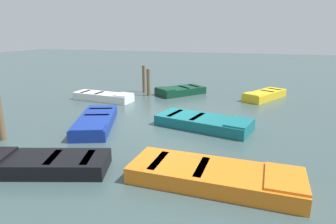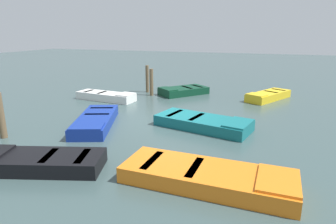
{
  "view_description": "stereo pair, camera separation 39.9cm",
  "coord_description": "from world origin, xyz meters",
  "px_view_note": "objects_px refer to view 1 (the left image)",
  "views": [
    {
      "loc": [
        11.08,
        3.53,
        3.6
      ],
      "look_at": [
        0.0,
        0.0,
        0.35
      ],
      "focal_mm": 31.09,
      "sensor_mm": 36.0,
      "label": 1
    },
    {
      "loc": [
        10.95,
        3.91,
        3.6
      ],
      "look_at": [
        0.0,
        0.0,
        0.35
      ],
      "focal_mm": 31.09,
      "sensor_mm": 36.0,
      "label": 2
    }
  ],
  "objects_px": {
    "rowboat_white": "(104,97)",
    "rowboat_yellow": "(265,95)",
    "rowboat_blue": "(96,121)",
    "rowboat_black": "(43,163)",
    "rowboat_dark_green": "(180,91)",
    "mooring_piling_near_right": "(144,79)",
    "rowboat_orange": "(216,176)",
    "mooring_piling_near_left": "(0,117)",
    "rowboat_teal": "(204,122)",
    "mooring_piling_center": "(148,82)"
  },
  "relations": [
    {
      "from": "mooring_piling_center",
      "to": "mooring_piling_near_left",
      "type": "bearing_deg",
      "value": -15.0
    },
    {
      "from": "rowboat_blue",
      "to": "rowboat_orange",
      "type": "height_order",
      "value": "same"
    },
    {
      "from": "rowboat_black",
      "to": "mooring_piling_near_right",
      "type": "xyz_separation_m",
      "value": [
        -10.38,
        -1.35,
        0.6
      ]
    },
    {
      "from": "rowboat_white",
      "to": "mooring_piling_near_right",
      "type": "xyz_separation_m",
      "value": [
        -2.67,
        1.25,
        0.6
      ]
    },
    {
      "from": "rowboat_blue",
      "to": "rowboat_white",
      "type": "xyz_separation_m",
      "value": [
        -4.03,
        -1.96,
        0.0
      ]
    },
    {
      "from": "rowboat_blue",
      "to": "rowboat_dark_green",
      "type": "bearing_deg",
      "value": 146.41
    },
    {
      "from": "rowboat_blue",
      "to": "mooring_piling_center",
      "type": "xyz_separation_m",
      "value": [
        -5.94,
        -0.12,
        0.55
      ]
    },
    {
      "from": "rowboat_blue",
      "to": "rowboat_orange",
      "type": "relative_size",
      "value": 0.9
    },
    {
      "from": "rowboat_teal",
      "to": "mooring_piling_near_left",
      "type": "bearing_deg",
      "value": -139.24
    },
    {
      "from": "rowboat_blue",
      "to": "rowboat_yellow",
      "type": "bearing_deg",
      "value": 117.56
    },
    {
      "from": "mooring_piling_near_left",
      "to": "mooring_piling_near_right",
      "type": "relative_size",
      "value": 0.98
    },
    {
      "from": "rowboat_dark_green",
      "to": "mooring_piling_near_left",
      "type": "relative_size",
      "value": 1.88
    },
    {
      "from": "rowboat_black",
      "to": "mooring_piling_near_left",
      "type": "relative_size",
      "value": 2.22
    },
    {
      "from": "mooring_piling_center",
      "to": "rowboat_black",
      "type": "bearing_deg",
      "value": 4.49
    },
    {
      "from": "rowboat_dark_green",
      "to": "mooring_piling_near_right",
      "type": "bearing_deg",
      "value": -46.83
    },
    {
      "from": "mooring_piling_near_left",
      "to": "rowboat_orange",
      "type": "bearing_deg",
      "value": 84.01
    },
    {
      "from": "rowboat_dark_green",
      "to": "rowboat_blue",
      "type": "bearing_deg",
      "value": 27.18
    },
    {
      "from": "rowboat_blue",
      "to": "mooring_piling_near_right",
      "type": "bearing_deg",
      "value": 165.07
    },
    {
      "from": "rowboat_blue",
      "to": "rowboat_teal",
      "type": "distance_m",
      "value": 4.2
    },
    {
      "from": "rowboat_white",
      "to": "rowboat_yellow",
      "type": "distance_m",
      "value": 8.77
    },
    {
      "from": "rowboat_teal",
      "to": "rowboat_yellow",
      "type": "xyz_separation_m",
      "value": [
        -5.9,
        2.22,
        0.0
      ]
    },
    {
      "from": "rowboat_blue",
      "to": "rowboat_black",
      "type": "relative_size",
      "value": 1.06
    },
    {
      "from": "rowboat_blue",
      "to": "mooring_piling_center",
      "type": "relative_size",
      "value": 2.46
    },
    {
      "from": "rowboat_white",
      "to": "mooring_piling_near_right",
      "type": "bearing_deg",
      "value": 70.65
    },
    {
      "from": "rowboat_dark_green",
      "to": "rowboat_black",
      "type": "bearing_deg",
      "value": 34.93
    },
    {
      "from": "rowboat_orange",
      "to": "rowboat_yellow",
      "type": "bearing_deg",
      "value": 84.91
    },
    {
      "from": "rowboat_white",
      "to": "mooring_piling_center",
      "type": "relative_size",
      "value": 2.2
    },
    {
      "from": "rowboat_blue",
      "to": "rowboat_yellow",
      "type": "xyz_separation_m",
      "value": [
        -7.09,
        6.26,
        0.0
      ]
    },
    {
      "from": "mooring_piling_near_left",
      "to": "rowboat_blue",
      "type": "bearing_deg",
      "value": 133.73
    },
    {
      "from": "mooring_piling_near_left",
      "to": "mooring_piling_center",
      "type": "distance_m",
      "value": 8.42
    },
    {
      "from": "rowboat_white",
      "to": "rowboat_orange",
      "type": "bearing_deg",
      "value": -39.0
    },
    {
      "from": "rowboat_teal",
      "to": "rowboat_yellow",
      "type": "distance_m",
      "value": 6.31
    },
    {
      "from": "mooring_piling_near_right",
      "to": "rowboat_white",
      "type": "bearing_deg",
      "value": -25.08
    },
    {
      "from": "rowboat_white",
      "to": "mooring_piling_near_left",
      "type": "distance_m",
      "value": 6.26
    },
    {
      "from": "rowboat_orange",
      "to": "rowboat_teal",
      "type": "bearing_deg",
      "value": 105.91
    },
    {
      "from": "rowboat_yellow",
      "to": "mooring_piling_center",
      "type": "xyz_separation_m",
      "value": [
        1.15,
        -6.37,
        0.55
      ]
    },
    {
      "from": "rowboat_teal",
      "to": "rowboat_white",
      "type": "relative_size",
      "value": 1.14
    },
    {
      "from": "rowboat_black",
      "to": "mooring_piling_near_left",
      "type": "height_order",
      "value": "mooring_piling_near_left"
    },
    {
      "from": "rowboat_orange",
      "to": "mooring_piling_center",
      "type": "height_order",
      "value": "mooring_piling_center"
    },
    {
      "from": "rowboat_blue",
      "to": "rowboat_white",
      "type": "height_order",
      "value": "same"
    },
    {
      "from": "rowboat_dark_green",
      "to": "mooring_piling_near_left",
      "type": "bearing_deg",
      "value": 16.82
    },
    {
      "from": "rowboat_blue",
      "to": "rowboat_teal",
      "type": "relative_size",
      "value": 0.98
    },
    {
      "from": "rowboat_teal",
      "to": "rowboat_yellow",
      "type": "relative_size",
      "value": 1.21
    },
    {
      "from": "mooring_piling_center",
      "to": "rowboat_dark_green",
      "type": "bearing_deg",
      "value": 118.66
    },
    {
      "from": "mooring_piling_near_right",
      "to": "rowboat_blue",
      "type": "bearing_deg",
      "value": 6.07
    },
    {
      "from": "rowboat_dark_green",
      "to": "mooring_piling_center",
      "type": "xyz_separation_m",
      "value": [
        0.9,
        -1.64,
        0.55
      ]
    },
    {
      "from": "rowboat_yellow",
      "to": "mooring_piling_near_right",
      "type": "xyz_separation_m",
      "value": [
        0.39,
        -6.97,
        0.6
      ]
    },
    {
      "from": "rowboat_teal",
      "to": "mooring_piling_center",
      "type": "xyz_separation_m",
      "value": [
        -4.75,
        -4.15,
        0.55
      ]
    },
    {
      "from": "rowboat_black",
      "to": "rowboat_teal",
      "type": "bearing_deg",
      "value": -142.2
    },
    {
      "from": "rowboat_black",
      "to": "mooring_piling_near_right",
      "type": "bearing_deg",
      "value": -99.91
    }
  ]
}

